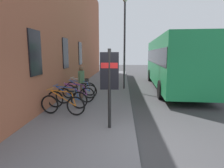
{
  "coord_description": "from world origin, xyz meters",
  "views": [
    {
      "loc": [
        -4.48,
        0.39,
        2.37
      ],
      "look_at": [
        2.25,
        0.78,
        1.28
      ],
      "focal_mm": 29.89,
      "sensor_mm": 36.0,
      "label": 1
    }
  ],
  "objects_px": {
    "street_lamp": "(125,37)",
    "pedestrian_by_facade": "(81,79)",
    "bicycle_under_window": "(63,104)",
    "city_bus": "(172,60)",
    "bicycle_far_end": "(80,91)",
    "transit_info_sign": "(109,76)",
    "bicycle_end_of_row": "(81,88)",
    "bicycle_leaning_wall": "(76,95)",
    "bicycle_by_door": "(67,99)"
  },
  "relations": [
    {
      "from": "bicycle_leaning_wall",
      "to": "city_bus",
      "type": "relative_size",
      "value": 0.16
    },
    {
      "from": "bicycle_under_window",
      "to": "bicycle_leaning_wall",
      "type": "height_order",
      "value": "same"
    },
    {
      "from": "bicycle_end_of_row",
      "to": "transit_info_sign",
      "type": "xyz_separation_m",
      "value": [
        -4.49,
        -1.91,
        1.21
      ]
    },
    {
      "from": "transit_info_sign",
      "to": "street_lamp",
      "type": "xyz_separation_m",
      "value": [
        6.6,
        -0.48,
        1.72
      ]
    },
    {
      "from": "city_bus",
      "to": "pedestrian_by_facade",
      "type": "bearing_deg",
      "value": 124.62
    },
    {
      "from": "pedestrian_by_facade",
      "to": "street_lamp",
      "type": "height_order",
      "value": "street_lamp"
    },
    {
      "from": "bicycle_under_window",
      "to": "city_bus",
      "type": "height_order",
      "value": "city_bus"
    },
    {
      "from": "bicycle_by_door",
      "to": "street_lamp",
      "type": "distance_m",
      "value": 5.97
    },
    {
      "from": "bicycle_under_window",
      "to": "bicycle_far_end",
      "type": "height_order",
      "value": "same"
    },
    {
      "from": "bicycle_end_of_row",
      "to": "street_lamp",
      "type": "xyz_separation_m",
      "value": [
        2.11,
        -2.39,
        2.93
      ]
    },
    {
      "from": "bicycle_end_of_row",
      "to": "transit_info_sign",
      "type": "bearing_deg",
      "value": -156.95
    },
    {
      "from": "city_bus",
      "to": "pedestrian_by_facade",
      "type": "relative_size",
      "value": 6.54
    },
    {
      "from": "bicycle_end_of_row",
      "to": "bicycle_by_door",
      "type": "bearing_deg",
      "value": 179.97
    },
    {
      "from": "bicycle_by_door",
      "to": "pedestrian_by_facade",
      "type": "xyz_separation_m",
      "value": [
        1.85,
        -0.2,
        0.6
      ]
    },
    {
      "from": "bicycle_by_door",
      "to": "transit_info_sign",
      "type": "xyz_separation_m",
      "value": [
        -1.98,
        -1.91,
        1.21
      ]
    },
    {
      "from": "bicycle_far_end",
      "to": "city_bus",
      "type": "height_order",
      "value": "city_bus"
    },
    {
      "from": "street_lamp",
      "to": "city_bus",
      "type": "bearing_deg",
      "value": -72.7
    },
    {
      "from": "city_bus",
      "to": "street_lamp",
      "type": "bearing_deg",
      "value": 107.3
    },
    {
      "from": "bicycle_under_window",
      "to": "bicycle_by_door",
      "type": "xyz_separation_m",
      "value": [
        0.84,
        0.08,
        0.0
      ]
    },
    {
      "from": "bicycle_by_door",
      "to": "street_lamp",
      "type": "bearing_deg",
      "value": -27.41
    },
    {
      "from": "city_bus",
      "to": "pedestrian_by_facade",
      "type": "distance_m",
      "value": 6.73
    },
    {
      "from": "bicycle_far_end",
      "to": "bicycle_end_of_row",
      "type": "height_order",
      "value": "same"
    },
    {
      "from": "bicycle_under_window",
      "to": "bicycle_far_end",
      "type": "relative_size",
      "value": 0.99
    },
    {
      "from": "pedestrian_by_facade",
      "to": "bicycle_by_door",
      "type": "bearing_deg",
      "value": 173.84
    },
    {
      "from": "bicycle_far_end",
      "to": "city_bus",
      "type": "bearing_deg",
      "value": -54.93
    },
    {
      "from": "transit_info_sign",
      "to": "city_bus",
      "type": "distance_m",
      "value": 8.52
    },
    {
      "from": "bicycle_leaning_wall",
      "to": "bicycle_far_end",
      "type": "distance_m",
      "value": 0.91
    },
    {
      "from": "bicycle_leaning_wall",
      "to": "street_lamp",
      "type": "relative_size",
      "value": 0.31
    },
    {
      "from": "bicycle_under_window",
      "to": "bicycle_leaning_wall",
      "type": "relative_size",
      "value": 1.01
    },
    {
      "from": "street_lamp",
      "to": "bicycle_end_of_row",
      "type": "bearing_deg",
      "value": 131.44
    },
    {
      "from": "bicycle_far_end",
      "to": "bicycle_leaning_wall",
      "type": "bearing_deg",
      "value": -178.65
    },
    {
      "from": "bicycle_far_end",
      "to": "pedestrian_by_facade",
      "type": "bearing_deg",
      "value": -32.61
    },
    {
      "from": "bicycle_far_end",
      "to": "pedestrian_by_facade",
      "type": "relative_size",
      "value": 1.09
    },
    {
      "from": "bicycle_far_end",
      "to": "bicycle_under_window",
      "type": "bearing_deg",
      "value": 179.04
    },
    {
      "from": "bicycle_under_window",
      "to": "city_bus",
      "type": "bearing_deg",
      "value": -40.86
    },
    {
      "from": "bicycle_by_door",
      "to": "transit_info_sign",
      "type": "relative_size",
      "value": 0.74
    },
    {
      "from": "bicycle_far_end",
      "to": "bicycle_end_of_row",
      "type": "bearing_deg",
      "value": 9.25
    },
    {
      "from": "bicycle_by_door",
      "to": "bicycle_end_of_row",
      "type": "relative_size",
      "value": 1.01
    },
    {
      "from": "bicycle_under_window",
      "to": "transit_info_sign",
      "type": "xyz_separation_m",
      "value": [
        -1.14,
        -1.83,
        1.21
      ]
    },
    {
      "from": "transit_info_sign",
      "to": "bicycle_end_of_row",
      "type": "bearing_deg",
      "value": 23.05
    },
    {
      "from": "street_lamp",
      "to": "pedestrian_by_facade",
      "type": "bearing_deg",
      "value": 141.57
    },
    {
      "from": "bicycle_by_door",
      "to": "pedestrian_by_facade",
      "type": "relative_size",
      "value": 1.09
    },
    {
      "from": "pedestrian_by_facade",
      "to": "street_lamp",
      "type": "relative_size",
      "value": 0.29
    },
    {
      "from": "bicycle_far_end",
      "to": "bicycle_end_of_row",
      "type": "distance_m",
      "value": 0.78
    },
    {
      "from": "bicycle_under_window",
      "to": "pedestrian_by_facade",
      "type": "relative_size",
      "value": 1.08
    },
    {
      "from": "bicycle_end_of_row",
      "to": "street_lamp",
      "type": "height_order",
      "value": "street_lamp"
    },
    {
      "from": "transit_info_sign",
      "to": "bicycle_under_window",
      "type": "bearing_deg",
      "value": 57.97
    },
    {
      "from": "bicycle_under_window",
      "to": "bicycle_by_door",
      "type": "relative_size",
      "value": 0.99
    },
    {
      "from": "bicycle_under_window",
      "to": "city_bus",
      "type": "distance_m",
      "value": 8.69
    },
    {
      "from": "transit_info_sign",
      "to": "street_lamp",
      "type": "distance_m",
      "value": 6.84
    }
  ]
}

